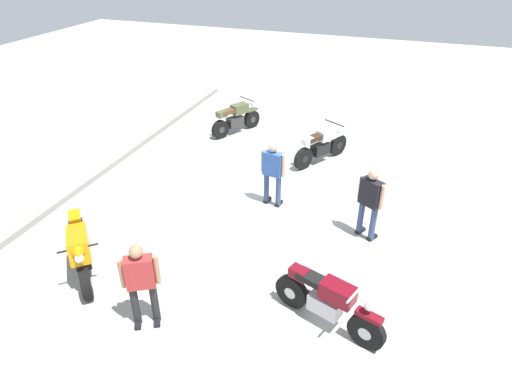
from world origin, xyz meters
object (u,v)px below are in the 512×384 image
object	(u,v)px
motorcycle_olive_vintage	(236,119)
person_in_black_shirt	(370,200)
motorcycle_orange_sportbike	(80,250)
motorcycle_silver_cruiser	(321,145)
person_in_red_shirt	(141,281)
motorcycle_maroon_cruiser	(328,301)
person_in_blue_shirt	(273,170)

from	to	relation	value
motorcycle_olive_vintage	person_in_black_shirt	size ratio (longest dim) A/B	1.07
motorcycle_orange_sportbike	motorcycle_olive_vintage	size ratio (longest dim) A/B	0.88
motorcycle_silver_cruiser	motorcycle_orange_sportbike	distance (m)	7.17
person_in_red_shirt	motorcycle_maroon_cruiser	bearing A→B (deg)	78.72
motorcycle_olive_vintage	person_in_black_shirt	world-z (taller)	person_in_black_shirt
motorcycle_maroon_cruiser	motorcycle_olive_vintage	world-z (taller)	motorcycle_maroon_cruiser
person_in_black_shirt	motorcycle_olive_vintage	bearing A→B (deg)	78.81
motorcycle_silver_cruiser	person_in_black_shirt	bearing A→B (deg)	-121.54
person_in_blue_shirt	person_in_red_shirt	xyz separation A→B (m)	(-4.33, 0.86, -0.02)
motorcycle_silver_cruiser	motorcycle_orange_sportbike	xyz separation A→B (m)	(-6.38, 3.27, 0.07)
motorcycle_maroon_cruiser	motorcycle_olive_vintage	size ratio (longest dim) A/B	1.12
motorcycle_olive_vintage	motorcycle_silver_cruiser	bearing A→B (deg)	-82.26
person_in_red_shirt	person_in_black_shirt	bearing A→B (deg)	109.59
person_in_red_shirt	person_in_black_shirt	xyz separation A→B (m)	(3.76, -3.20, 0.03)
person_in_red_shirt	person_in_blue_shirt	bearing A→B (deg)	138.76
motorcycle_maroon_cruiser	person_in_red_shirt	bearing A→B (deg)	-142.07
motorcycle_olive_vintage	person_in_red_shirt	distance (m)	8.37
motorcycle_olive_vintage	person_in_black_shirt	bearing A→B (deg)	-104.30
motorcycle_orange_sportbike	motorcycle_maroon_cruiser	xyz separation A→B (m)	(0.33, -4.71, -0.07)
motorcycle_silver_cruiser	motorcycle_maroon_cruiser	distance (m)	6.22
motorcycle_orange_sportbike	motorcycle_maroon_cruiser	distance (m)	4.73
motorcycle_silver_cruiser	person_in_black_shirt	world-z (taller)	person_in_black_shirt
motorcycle_orange_sportbike	motorcycle_maroon_cruiser	size ratio (longest dim) A/B	0.78
motorcycle_orange_sportbike	person_in_black_shirt	world-z (taller)	person_in_black_shirt
motorcycle_silver_cruiser	motorcycle_maroon_cruiser	world-z (taller)	same
motorcycle_orange_sportbike	person_in_blue_shirt	bearing A→B (deg)	101.98
motorcycle_olive_vintage	person_in_red_shirt	bearing A→B (deg)	-140.44
motorcycle_olive_vintage	person_in_blue_shirt	size ratio (longest dim) A/B	1.07
person_in_black_shirt	person_in_red_shirt	bearing A→B (deg)	170.87
motorcycle_orange_sportbike	person_in_blue_shirt	size ratio (longest dim) A/B	0.94
motorcycle_maroon_cruiser	person_in_black_shirt	world-z (taller)	person_in_black_shirt
motorcycle_orange_sportbike	person_in_black_shirt	xyz separation A→B (m)	(3.10, -5.00, 0.36)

